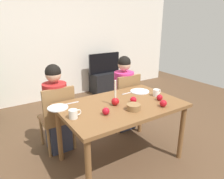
# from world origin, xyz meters

# --- Properties ---
(ground_plane) EXTENTS (7.68, 7.68, 0.00)m
(ground_plane) POSITION_xyz_m (0.00, 0.00, 0.00)
(ground_plane) COLOR brown
(back_wall) EXTENTS (6.40, 0.10, 2.60)m
(back_wall) POSITION_xyz_m (0.00, 2.60, 1.30)
(back_wall) COLOR silver
(back_wall) RESTS_ON ground
(dining_table) EXTENTS (1.40, 0.90, 0.75)m
(dining_table) POSITION_xyz_m (0.00, 0.00, 0.67)
(dining_table) COLOR brown
(dining_table) RESTS_ON ground
(chair_left) EXTENTS (0.40, 0.40, 0.90)m
(chair_left) POSITION_xyz_m (-0.57, 0.61, 0.51)
(chair_left) COLOR olive
(chair_left) RESTS_ON ground
(chair_right) EXTENTS (0.40, 0.40, 0.90)m
(chair_right) POSITION_xyz_m (0.50, 0.61, 0.51)
(chair_right) COLOR olive
(chair_right) RESTS_ON ground
(person_left_child) EXTENTS (0.30, 0.30, 1.17)m
(person_left_child) POSITION_xyz_m (-0.57, 0.64, 0.57)
(person_left_child) COLOR #33384C
(person_left_child) RESTS_ON ground
(person_right_child) EXTENTS (0.30, 0.30, 1.17)m
(person_right_child) POSITION_xyz_m (0.50, 0.64, 0.57)
(person_right_child) COLOR #33384C
(person_right_child) RESTS_ON ground
(tv_stand) EXTENTS (0.64, 0.40, 0.48)m
(tv_stand) POSITION_xyz_m (1.15, 2.30, 0.24)
(tv_stand) COLOR black
(tv_stand) RESTS_ON ground
(tv) EXTENTS (0.79, 0.05, 0.46)m
(tv) POSITION_xyz_m (1.15, 2.30, 0.71)
(tv) COLOR black
(tv) RESTS_ON tv_stand
(candle_centerpiece) EXTENTS (0.09, 0.09, 0.30)m
(candle_centerpiece) POSITION_xyz_m (-0.08, 0.01, 0.81)
(candle_centerpiece) COLOR red
(candle_centerpiece) RESTS_ON dining_table
(plate_left) EXTENTS (0.23, 0.23, 0.01)m
(plate_left) POSITION_xyz_m (-0.66, 0.28, 0.76)
(plate_left) COLOR silver
(plate_left) RESTS_ON dining_table
(plate_right) EXTENTS (0.25, 0.25, 0.01)m
(plate_right) POSITION_xyz_m (0.46, 0.21, 0.76)
(plate_right) COLOR silver
(plate_right) RESTS_ON dining_table
(mug_left) EXTENTS (0.13, 0.09, 0.09)m
(mug_left) POSITION_xyz_m (-0.61, -0.04, 0.80)
(mug_left) COLOR silver
(mug_left) RESTS_ON dining_table
(mug_right) EXTENTS (0.12, 0.08, 0.09)m
(mug_right) POSITION_xyz_m (0.53, -0.02, 0.79)
(mug_right) COLOR white
(mug_right) RESTS_ON dining_table
(fork_left) EXTENTS (0.18, 0.02, 0.01)m
(fork_left) POSITION_xyz_m (-0.48, 0.33, 0.75)
(fork_left) COLOR silver
(fork_left) RESTS_ON dining_table
(fork_right) EXTENTS (0.18, 0.02, 0.01)m
(fork_right) POSITION_xyz_m (0.28, 0.25, 0.75)
(fork_right) COLOR silver
(fork_right) RESTS_ON dining_table
(bowl_walnuts) EXTENTS (0.15, 0.15, 0.07)m
(bowl_walnuts) POSITION_xyz_m (0.01, -0.21, 0.78)
(bowl_walnuts) COLOR olive
(bowl_walnuts) RESTS_ON dining_table
(apple_near_candle) EXTENTS (0.07, 0.07, 0.07)m
(apple_near_candle) POSITION_xyz_m (0.45, -0.16, 0.79)
(apple_near_candle) COLOR #AB0F1C
(apple_near_candle) RESTS_ON dining_table
(apple_by_left_plate) EXTENTS (0.08, 0.08, 0.08)m
(apple_by_left_plate) POSITION_xyz_m (0.35, -0.32, 0.79)
(apple_by_left_plate) COLOR #B5121D
(apple_by_left_plate) RESTS_ON dining_table
(apple_by_right_mug) EXTENTS (0.08, 0.08, 0.08)m
(apple_by_right_mug) POSITION_xyz_m (0.14, -0.05, 0.79)
(apple_by_right_mug) COLOR red
(apple_by_right_mug) RESTS_ON dining_table
(apple_far_edge) EXTENTS (0.08, 0.08, 0.08)m
(apple_far_edge) POSITION_xyz_m (-0.30, -0.15, 0.79)
(apple_far_edge) COLOR red
(apple_far_edge) RESTS_ON dining_table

